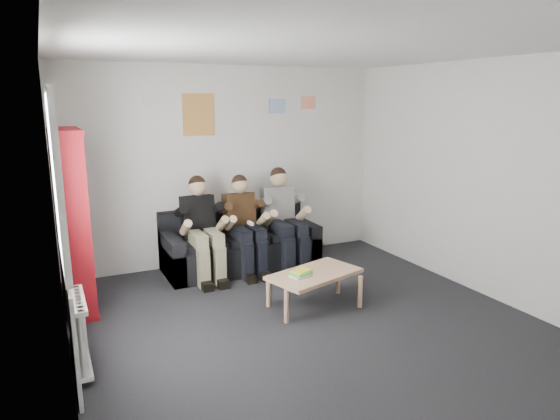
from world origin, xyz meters
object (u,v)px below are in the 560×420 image
at_px(sofa, 240,247).
at_px(person_left, 203,229).
at_px(coffee_table, 314,277).
at_px(person_middle, 245,225).
at_px(bookshelf, 73,222).
at_px(person_right, 284,219).

bearing_deg(sofa, person_left, -161.25).
bearing_deg(coffee_table, person_middle, 100.11).
height_order(bookshelf, person_right, bookshelf).
distance_m(person_left, person_middle, 0.57).
relative_size(bookshelf, person_left, 1.50).
xyz_separation_m(coffee_table, person_left, (-0.83, 1.42, 0.29)).
relative_size(coffee_table, person_middle, 0.79).
height_order(coffee_table, person_middle, person_middle).
height_order(bookshelf, person_left, bookshelf).
xyz_separation_m(sofa, coffee_table, (0.25, -1.61, 0.07)).
relative_size(person_left, person_right, 0.97).
height_order(person_middle, person_right, person_right).
relative_size(bookshelf, person_middle, 1.53).
distance_m(sofa, bookshelf, 2.26).
xyz_separation_m(sofa, bookshelf, (-2.08, -0.53, 0.69)).
bearing_deg(sofa, person_middle, -90.00).
relative_size(bookshelf, person_right, 1.46).
xyz_separation_m(sofa, person_left, (-0.57, -0.19, 0.36)).
relative_size(sofa, coffee_table, 2.04).
distance_m(person_left, person_right, 1.15).
relative_size(coffee_table, person_left, 0.77).
xyz_separation_m(sofa, person_middle, (0.00, -0.19, 0.35)).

